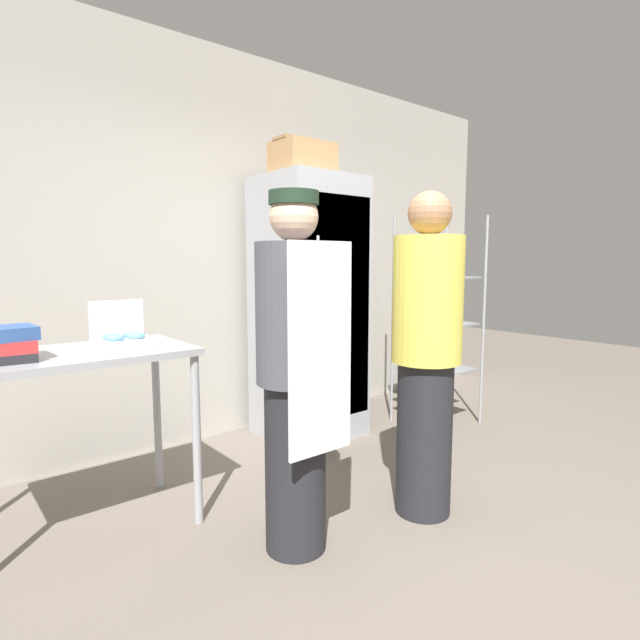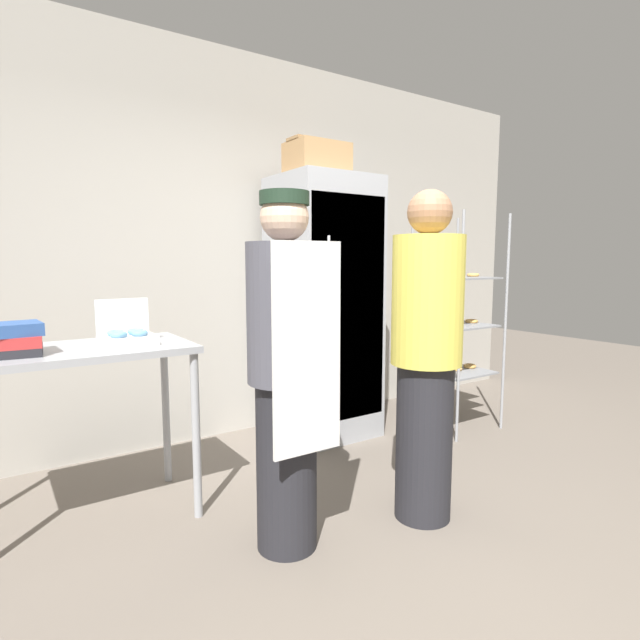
{
  "view_description": "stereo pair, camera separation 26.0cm",
  "coord_description": "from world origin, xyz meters",
  "px_view_note": "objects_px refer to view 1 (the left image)",
  "views": [
    {
      "loc": [
        -1.78,
        -1.34,
        1.36
      ],
      "look_at": [
        -0.08,
        0.73,
        1.04
      ],
      "focal_mm": 28.0,
      "sensor_mm": 36.0,
      "label": 1
    },
    {
      "loc": [
        -1.57,
        -1.5,
        1.36
      ],
      "look_at": [
        -0.08,
        0.73,
        1.04
      ],
      "focal_mm": 28.0,
      "sensor_mm": 36.0,
      "label": 2
    }
  ],
  "objects_px": {
    "binder_stack": "(1,345)",
    "person_baker": "(296,369)",
    "donut_box": "(123,339)",
    "person_customer": "(426,354)",
    "baking_rack": "(438,323)",
    "refrigerator": "(309,308)",
    "cardboard_storage_box": "(303,158)"
  },
  "relations": [
    {
      "from": "binder_stack",
      "to": "person_baker",
      "type": "bearing_deg",
      "value": -33.92
    },
    {
      "from": "binder_stack",
      "to": "donut_box",
      "type": "bearing_deg",
      "value": 1.62
    },
    {
      "from": "person_baker",
      "to": "person_customer",
      "type": "xyz_separation_m",
      "value": [
        0.74,
        -0.16,
        0.01
      ]
    },
    {
      "from": "person_baker",
      "to": "baking_rack",
      "type": "bearing_deg",
      "value": 20.28
    },
    {
      "from": "refrigerator",
      "to": "cardboard_storage_box",
      "type": "relative_size",
      "value": 4.66
    },
    {
      "from": "baking_rack",
      "to": "binder_stack",
      "type": "height_order",
      "value": "baking_rack"
    },
    {
      "from": "donut_box",
      "to": "refrigerator",
      "type": "bearing_deg",
      "value": 17.54
    },
    {
      "from": "baking_rack",
      "to": "donut_box",
      "type": "relative_size",
      "value": 6.34
    },
    {
      "from": "donut_box",
      "to": "cardboard_storage_box",
      "type": "relative_size",
      "value": 0.64
    },
    {
      "from": "donut_box",
      "to": "binder_stack",
      "type": "relative_size",
      "value": 0.96
    },
    {
      "from": "person_customer",
      "to": "cardboard_storage_box",
      "type": "bearing_deg",
      "value": 81.18
    },
    {
      "from": "donut_box",
      "to": "cardboard_storage_box",
      "type": "height_order",
      "value": "cardboard_storage_box"
    },
    {
      "from": "person_baker",
      "to": "donut_box",
      "type": "bearing_deg",
      "value": 126.39
    },
    {
      "from": "refrigerator",
      "to": "cardboard_storage_box",
      "type": "distance_m",
      "value": 1.11
    },
    {
      "from": "binder_stack",
      "to": "cardboard_storage_box",
      "type": "relative_size",
      "value": 0.67
    },
    {
      "from": "refrigerator",
      "to": "person_customer",
      "type": "relative_size",
      "value": 1.16
    },
    {
      "from": "person_customer",
      "to": "person_baker",
      "type": "bearing_deg",
      "value": 168.14
    },
    {
      "from": "baking_rack",
      "to": "cardboard_storage_box",
      "type": "height_order",
      "value": "cardboard_storage_box"
    },
    {
      "from": "refrigerator",
      "to": "binder_stack",
      "type": "relative_size",
      "value": 7.0
    },
    {
      "from": "cardboard_storage_box",
      "to": "baking_rack",
      "type": "bearing_deg",
      "value": -21.53
    },
    {
      "from": "donut_box",
      "to": "person_baker",
      "type": "distance_m",
      "value": 0.9
    },
    {
      "from": "baking_rack",
      "to": "person_customer",
      "type": "bearing_deg",
      "value": -144.85
    },
    {
      "from": "refrigerator",
      "to": "person_baker",
      "type": "height_order",
      "value": "refrigerator"
    },
    {
      "from": "person_baker",
      "to": "person_customer",
      "type": "bearing_deg",
      "value": -11.86
    },
    {
      "from": "donut_box",
      "to": "binder_stack",
      "type": "height_order",
      "value": "donut_box"
    },
    {
      "from": "baking_rack",
      "to": "person_baker",
      "type": "xyz_separation_m",
      "value": [
        -2.02,
        -0.75,
        0.02
      ]
    },
    {
      "from": "baking_rack",
      "to": "donut_box",
      "type": "bearing_deg",
      "value": -179.4
    },
    {
      "from": "donut_box",
      "to": "binder_stack",
      "type": "xyz_separation_m",
      "value": [
        -0.52,
        -0.01,
        0.03
      ]
    },
    {
      "from": "donut_box",
      "to": "person_baker",
      "type": "relative_size",
      "value": 0.16
    },
    {
      "from": "refrigerator",
      "to": "binder_stack",
      "type": "xyz_separation_m",
      "value": [
        -2.09,
        -0.51,
        0.01
      ]
    },
    {
      "from": "cardboard_storage_box",
      "to": "person_baker",
      "type": "xyz_separation_m",
      "value": [
        -0.95,
        -1.17,
        -1.23
      ]
    },
    {
      "from": "donut_box",
      "to": "person_customer",
      "type": "distance_m",
      "value": 1.55
    }
  ]
}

